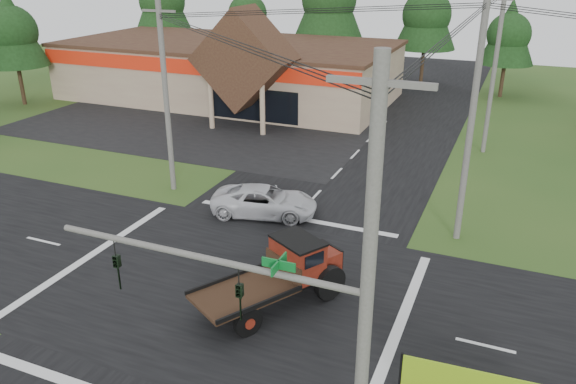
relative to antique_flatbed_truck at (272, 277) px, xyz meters
The scene contains 16 objects.
ground 2.59m from the antique_flatbed_truck, 164.72° to the left, with size 120.00×120.00×0.00m, color #2B4E1B.
road_ns 2.58m from the antique_flatbed_truck, 164.72° to the left, with size 12.00×120.00×0.02m, color black.
road_ew 2.58m from the antique_flatbed_truck, 164.72° to the left, with size 120.00×12.00×0.02m, color black.
parking_apron 25.44m from the antique_flatbed_truck, 129.54° to the left, with size 28.00×14.00×0.02m, color black.
cvs_building 35.10m from the antique_flatbed_truck, 120.66° to the left, with size 30.40×18.20×9.19m.
traffic_signal_mast 8.42m from the antique_flatbed_truck, 62.18° to the right, with size 8.12×0.24×7.00m.
utility_pole_nr 9.75m from the antique_flatbed_truck, 52.36° to the right, with size 2.00×0.30×11.00m.
utility_pole_nw 13.94m from the antique_flatbed_truck, 139.81° to the left, with size 2.00×0.30×10.50m.
utility_pole_ne 11.36m from the antique_flatbed_truck, 55.87° to the left, with size 2.00×0.30×11.50m.
utility_pole_n 23.76m from the antique_flatbed_truck, 75.54° to the left, with size 2.00×0.30×11.20m.
tree_row_b 48.33m from the antique_flatbed_truck, 117.50° to the left, with size 5.60×5.60×10.10m.
tree_row_d 43.08m from the antique_flatbed_truck, 92.92° to the left, with size 6.16×6.16×11.11m.
tree_row_e 41.29m from the antique_flatbed_truck, 81.83° to the left, with size 5.04×5.04×9.09m.
tree_side_w 40.27m from the antique_flatbed_truck, 148.93° to the left, with size 5.60×5.60×10.10m.
antique_flatbed_truck is the anchor object (origin of this frame).
white_pickup 8.37m from the antique_flatbed_truck, 116.98° to the left, with size 2.51×5.44×1.51m, color silver.
Camera 1 is at (9.82, -17.27, 12.45)m, focal length 35.00 mm.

